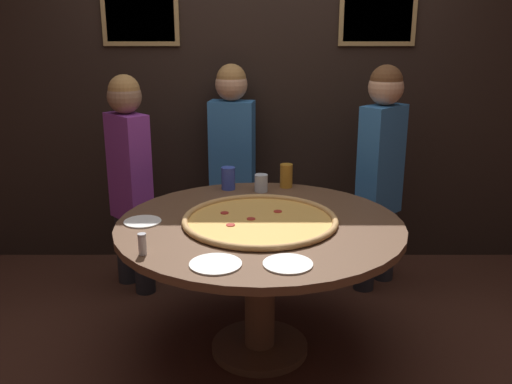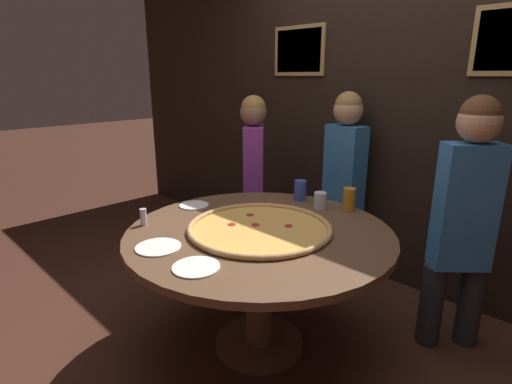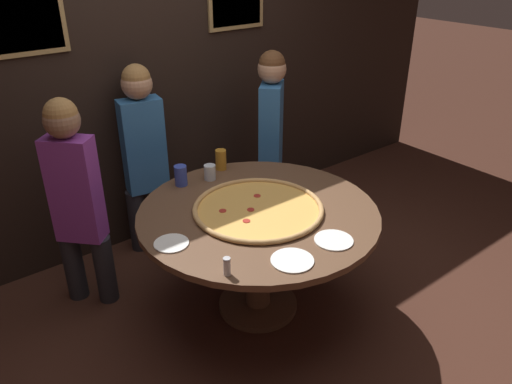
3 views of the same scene
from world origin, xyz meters
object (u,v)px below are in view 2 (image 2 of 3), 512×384
object	(u,v)px
drink_cup_front_edge	(300,190)
diner_side_right	(254,172)
white_plate_near_front	(196,267)
condiment_shaker	(143,217)
dining_table	(260,254)
diner_far_left	(344,175)
giant_pizza	(260,228)
white_plate_far_back	(194,205)
white_plate_left_side	(158,247)
drink_cup_near_right	(349,199)
drink_cup_far_right	(320,200)
diner_far_right	(465,212)

from	to	relation	value
drink_cup_front_edge	diner_side_right	world-z (taller)	diner_side_right
white_plate_near_front	condiment_shaker	bearing A→B (deg)	170.06
dining_table	diner_far_left	world-z (taller)	diner_far_left
condiment_shaker	drink_cup_front_edge	bearing A→B (deg)	71.66
giant_pizza	white_plate_far_back	size ratio (longest dim) A/B	4.18
drink_cup_front_edge	white_plate_left_side	distance (m)	1.11
dining_table	white_plate_left_side	size ratio (longest dim) A/B	6.54
drink_cup_near_right	white_plate_near_front	distance (m)	1.15
drink_cup_far_right	white_plate_near_front	xyz separation A→B (m)	(0.10, -1.06, -0.05)
condiment_shaker	white_plate_left_side	bearing A→B (deg)	-18.92
drink_cup_front_edge	condiment_shaker	size ratio (longest dim) A/B	1.41
white_plate_left_side	drink_cup_front_edge	bearing A→B (deg)	89.86
diner_far_left	drink_cup_front_edge	bearing A→B (deg)	99.06
drink_cup_far_right	diner_far_left	size ratio (longest dim) A/B	0.07
white_plate_near_front	diner_far_right	bearing A→B (deg)	63.53
white_plate_near_front	diner_far_right	size ratio (longest dim) A/B	0.15
white_plate_near_front	condiment_shaker	distance (m)	0.64
diner_far_right	giant_pizza	bearing A→B (deg)	2.84
drink_cup_far_right	white_plate_far_back	xyz separation A→B (m)	(-0.61, -0.54, -0.05)
drink_cup_far_right	diner_far_left	xyz separation A→B (m)	(-0.19, 0.58, 0.03)
white_plate_left_side	drink_cup_near_right	bearing A→B (deg)	72.87
drink_cup_front_edge	diner_far_right	distance (m)	1.00
giant_pizza	drink_cup_near_right	distance (m)	0.65
diner_far_left	diner_far_right	xyz separation A→B (m)	(0.96, -0.30, 0.01)
dining_table	giant_pizza	bearing A→B (deg)	51.23
white_plate_left_side	condiment_shaker	size ratio (longest dim) A/B	2.31
drink_cup_near_right	white_plate_left_side	size ratio (longest dim) A/B	0.64
white_plate_near_front	diner_far_left	distance (m)	1.66
drink_cup_front_edge	drink_cup_near_right	xyz separation A→B (m)	(0.35, 0.04, 0.00)
white_plate_left_side	condiment_shaker	bearing A→B (deg)	161.08
giant_pizza	drink_cup_front_edge	distance (m)	0.62
drink_cup_front_edge	condiment_shaker	world-z (taller)	drink_cup_front_edge
white_plate_left_side	diner_far_left	xyz separation A→B (m)	(0.01, 1.64, 0.08)
diner_far_right	diner_side_right	size ratio (longest dim) A/B	1.04
white_plate_near_front	drink_cup_front_edge	bearing A→B (deg)	105.24
drink_cup_far_right	condiment_shaker	distance (m)	1.09
dining_table	drink_cup_front_edge	distance (m)	0.65
white_plate_far_back	diner_far_right	xyz separation A→B (m)	(1.38, 0.82, 0.09)
white_plate_left_side	white_plate_far_back	size ratio (longest dim) A/B	1.18
drink_cup_near_right	condiment_shaker	size ratio (longest dim) A/B	1.48
drink_cup_front_edge	diner_far_left	size ratio (longest dim) A/B	0.09
drink_cup_front_edge	drink_cup_far_right	world-z (taller)	drink_cup_front_edge
giant_pizza	drink_cup_near_right	xyz separation A→B (m)	(0.16, 0.63, 0.06)
giant_pizza	white_plate_near_front	xyz separation A→B (m)	(0.11, -0.52, -0.01)
dining_table	condiment_shaker	distance (m)	0.69
giant_pizza	drink_cup_far_right	xyz separation A→B (m)	(0.01, 0.54, 0.04)
condiment_shaker	diner_side_right	size ratio (longest dim) A/B	0.07
white_plate_near_front	dining_table	bearing A→B (deg)	102.36
diner_far_right	diner_side_right	bearing A→B (deg)	-41.98
drink_cup_front_edge	condiment_shaker	xyz separation A→B (m)	(-0.33, -0.99, -0.02)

